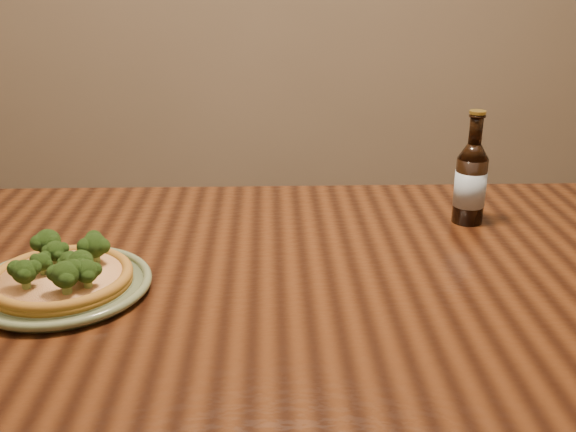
{
  "coord_description": "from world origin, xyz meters",
  "views": [
    {
      "loc": [
        -0.08,
        -0.92,
        1.25
      ],
      "look_at": [
        -0.05,
        0.18,
        0.82
      ],
      "focal_mm": 42.0,
      "sensor_mm": 36.0,
      "label": 1
    }
  ],
  "objects_px": {
    "table": "(316,319)",
    "beer_bottle": "(471,182)",
    "pizza": "(62,274)",
    "plate": "(62,285)"
  },
  "relations": [
    {
      "from": "table",
      "to": "beer_bottle",
      "type": "distance_m",
      "value": 0.42
    },
    {
      "from": "plate",
      "to": "pizza",
      "type": "height_order",
      "value": "pizza"
    },
    {
      "from": "table",
      "to": "beer_bottle",
      "type": "bearing_deg",
      "value": 34.6
    },
    {
      "from": "pizza",
      "to": "beer_bottle",
      "type": "relative_size",
      "value": 0.99
    },
    {
      "from": "plate",
      "to": "beer_bottle",
      "type": "bearing_deg",
      "value": 20.98
    },
    {
      "from": "beer_bottle",
      "to": "table",
      "type": "bearing_deg",
      "value": -163.96
    },
    {
      "from": "table",
      "to": "beer_bottle",
      "type": "height_order",
      "value": "beer_bottle"
    },
    {
      "from": "pizza",
      "to": "beer_bottle",
      "type": "xyz_separation_m",
      "value": [
        0.72,
        0.28,
        0.05
      ]
    },
    {
      "from": "plate",
      "to": "pizza",
      "type": "distance_m",
      "value": 0.02
    },
    {
      "from": "pizza",
      "to": "table",
      "type": "bearing_deg",
      "value": 8.39
    }
  ]
}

